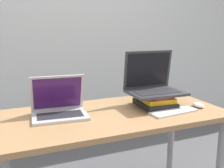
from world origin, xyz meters
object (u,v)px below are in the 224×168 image
laptop_left (59,108)px  book_stack (155,100)px  laptop_on_books (153,85)px  mouse (198,105)px  wireless_keyboard (174,112)px

laptop_left → book_stack: laptop_left is taller
laptop_on_books → mouse: (0.25, -0.15, -0.13)m
laptop_left → mouse: (0.87, -0.18, -0.03)m
laptop_left → mouse: size_ratio=3.48×
laptop_left → book_stack: bearing=-4.6°
laptop_left → mouse: 0.89m
laptop_left → book_stack: 0.62m
laptop_on_books → laptop_left: bearing=177.4°
laptop_on_books → mouse: bearing=-30.6°
book_stack → mouse: bearing=-27.0°
wireless_keyboard → mouse: size_ratio=3.32×
laptop_left → book_stack: (0.62, -0.05, -0.01)m
laptop_on_books → wireless_keyboard: 0.23m
laptop_on_books → mouse: size_ratio=3.70×
laptop_on_books → wireless_keyboard: size_ratio=1.12×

